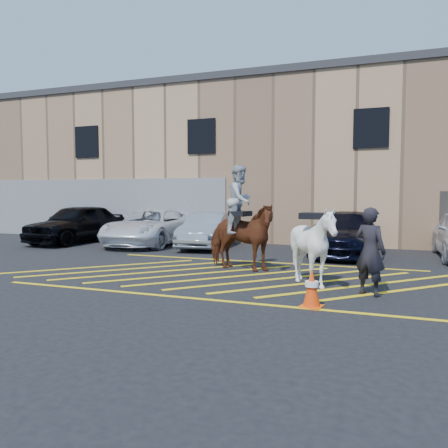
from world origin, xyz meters
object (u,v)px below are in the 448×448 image
(car_white_pickup, at_px, (151,227))
(mounted_bay, at_px, (240,228))
(car_black_suv, at_px, (77,223))
(traffic_cone, at_px, (312,288))
(car_silver_sedan, at_px, (207,230))
(car_blue_suv, at_px, (346,233))
(saddled_white, at_px, (313,247))
(handler, at_px, (370,251))

(car_white_pickup, height_order, mounted_bay, mounted_bay)
(car_black_suv, distance_m, traffic_cone, 13.43)
(car_silver_sedan, distance_m, car_blue_suv, 5.28)
(car_blue_suv, bearing_deg, car_silver_sedan, -179.84)
(saddled_white, relative_size, traffic_cone, 2.52)
(car_white_pickup, bearing_deg, handler, -38.76)
(car_black_suv, relative_size, car_white_pickup, 0.92)
(car_silver_sedan, relative_size, mounted_bay, 1.43)
(car_blue_suv, height_order, traffic_cone, car_blue_suv)
(car_white_pickup, xyz_separation_m, car_silver_sedan, (2.51, -0.03, -0.06))
(car_blue_suv, xyz_separation_m, saddled_white, (-0.27, -5.83, 0.18))
(car_silver_sedan, height_order, saddled_white, saddled_white)
(car_black_suv, height_order, car_white_pickup, car_black_suv)
(saddled_white, bearing_deg, mounted_bay, 146.02)
(mounted_bay, bearing_deg, car_blue_suv, 60.20)
(car_white_pickup, distance_m, car_blue_suv, 7.79)
(handler, bearing_deg, car_black_suv, 0.69)
(handler, relative_size, saddled_white, 1.00)
(car_black_suv, bearing_deg, mounted_bay, -20.97)
(car_white_pickup, height_order, car_silver_sedan, car_white_pickup)
(car_white_pickup, xyz_separation_m, car_blue_suv, (7.79, -0.14, -0.00))
(car_white_pickup, relative_size, saddled_white, 2.88)
(car_silver_sedan, bearing_deg, saddled_white, -57.33)
(car_blue_suv, bearing_deg, car_black_suv, -177.61)
(saddled_white, bearing_deg, handler, -18.53)
(traffic_cone, bearing_deg, car_blue_suv, 89.83)
(car_silver_sedan, xyz_separation_m, car_blue_suv, (5.28, -0.11, 0.06))
(car_black_suv, height_order, car_blue_suv, car_black_suv)
(car_black_suv, distance_m, mounted_bay, 9.66)
(car_blue_suv, bearing_deg, handler, -79.98)
(car_silver_sedan, xyz_separation_m, saddled_white, (5.01, -5.93, 0.23))
(saddled_white, height_order, traffic_cone, saddled_white)
(car_black_suv, distance_m, saddled_white, 12.30)
(traffic_cone, bearing_deg, saddled_white, 97.88)
(car_black_suv, relative_size, car_silver_sedan, 1.18)
(car_silver_sedan, relative_size, handler, 2.24)
(car_white_pickup, bearing_deg, car_black_suv, -176.83)
(car_black_suv, distance_m, handler, 13.58)
(car_white_pickup, bearing_deg, saddled_white, -41.09)
(car_silver_sedan, xyz_separation_m, handler, (6.23, -6.34, 0.24))
(mounted_bay, distance_m, traffic_cone, 4.19)
(car_silver_sedan, xyz_separation_m, mounted_bay, (2.80, -4.44, 0.49))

